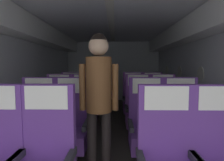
{
  "coord_description": "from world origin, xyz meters",
  "views": [
    {
      "loc": [
        0.08,
        -0.1,
        1.27
      ],
      "look_at": [
        0.01,
        3.91,
        0.93
      ],
      "focal_mm": 29.05,
      "sensor_mm": 36.0,
      "label": 1
    }
  ],
  "objects_px": {
    "seat_c_right_window": "(138,110)",
    "seat_b_right_aisle": "(182,128)",
    "seat_b_right_window": "(147,128)",
    "seat_b_left_window": "(37,127)",
    "seat_b_left_aisle": "(71,127)",
    "seat_c_left_aisle": "(84,110)",
    "seat_d_left_aisle": "(90,101)",
    "seat_c_left_window": "(58,110)",
    "flight_attendant": "(99,90)",
    "seat_d_right_aisle": "(153,101)",
    "seat_c_right_aisle": "(163,110)",
    "seat_d_right_window": "(133,100)",
    "seat_d_left_window": "(70,100)"
  },
  "relations": [
    {
      "from": "seat_b_right_aisle",
      "to": "seat_c_right_window",
      "type": "distance_m",
      "value": 1.0
    },
    {
      "from": "seat_b_left_aisle",
      "to": "seat_d_left_aisle",
      "type": "relative_size",
      "value": 1.0
    },
    {
      "from": "seat_b_left_aisle",
      "to": "seat_d_left_window",
      "type": "relative_size",
      "value": 1.0
    },
    {
      "from": "seat_b_left_window",
      "to": "seat_c_right_aisle",
      "type": "height_order",
      "value": "same"
    },
    {
      "from": "seat_c_left_aisle",
      "to": "seat_d_left_aisle",
      "type": "distance_m",
      "value": 0.88
    },
    {
      "from": "seat_c_left_window",
      "to": "seat_c_right_aisle",
      "type": "bearing_deg",
      "value": 0.37
    },
    {
      "from": "seat_d_left_aisle",
      "to": "flight_attendant",
      "type": "xyz_separation_m",
      "value": [
        0.4,
        -2.12,
        0.53
      ]
    },
    {
      "from": "seat_d_right_window",
      "to": "flight_attendant",
      "type": "bearing_deg",
      "value": -105.41
    },
    {
      "from": "seat_b_right_aisle",
      "to": "flight_attendant",
      "type": "relative_size",
      "value": 0.69
    },
    {
      "from": "seat_c_left_window",
      "to": "seat_c_left_aisle",
      "type": "height_order",
      "value": "same"
    },
    {
      "from": "seat_b_right_window",
      "to": "seat_c_left_aisle",
      "type": "height_order",
      "value": "same"
    },
    {
      "from": "seat_d_left_window",
      "to": "seat_c_left_aisle",
      "type": "bearing_deg",
      "value": -62.6
    },
    {
      "from": "seat_c_left_aisle",
      "to": "seat_b_left_aisle",
      "type": "bearing_deg",
      "value": -90.88
    },
    {
      "from": "seat_c_right_aisle",
      "to": "seat_d_right_aisle",
      "type": "bearing_deg",
      "value": 90.27
    },
    {
      "from": "seat_b_left_aisle",
      "to": "seat_d_right_aisle",
      "type": "distance_m",
      "value": 2.3
    },
    {
      "from": "seat_b_left_window",
      "to": "seat_d_left_window",
      "type": "xyz_separation_m",
      "value": [
        -0.01,
        1.79,
        0.0
      ]
    },
    {
      "from": "seat_c_right_window",
      "to": "seat_d_left_window",
      "type": "distance_m",
      "value": 1.7
    },
    {
      "from": "seat_d_right_aisle",
      "to": "seat_d_left_window",
      "type": "bearing_deg",
      "value": -179.78
    },
    {
      "from": "seat_b_right_window",
      "to": "seat_c_right_aisle",
      "type": "height_order",
      "value": "same"
    },
    {
      "from": "seat_d_left_window",
      "to": "seat_d_right_window",
      "type": "xyz_separation_m",
      "value": [
        1.44,
        0.02,
        0.0
      ]
    },
    {
      "from": "seat_b_left_aisle",
      "to": "seat_c_left_window",
      "type": "relative_size",
      "value": 1.0
    },
    {
      "from": "seat_b_right_window",
      "to": "seat_b_left_window",
      "type": "bearing_deg",
      "value": 179.77
    },
    {
      "from": "seat_b_right_aisle",
      "to": "seat_d_left_aisle",
      "type": "xyz_separation_m",
      "value": [
        -1.44,
        1.78,
        0.0
      ]
    },
    {
      "from": "seat_c_right_window",
      "to": "seat_d_right_window",
      "type": "xyz_separation_m",
      "value": [
        -0.0,
        0.91,
        0.0
      ]
    },
    {
      "from": "seat_d_left_aisle",
      "to": "seat_c_left_window",
      "type": "bearing_deg",
      "value": -116.69
    },
    {
      "from": "seat_b_left_aisle",
      "to": "seat_c_left_window",
      "type": "bearing_deg",
      "value": 116.43
    },
    {
      "from": "seat_b_right_window",
      "to": "seat_d_left_window",
      "type": "distance_m",
      "value": 2.3
    },
    {
      "from": "seat_b_right_aisle",
      "to": "seat_d_left_window",
      "type": "distance_m",
      "value": 2.61
    },
    {
      "from": "flight_attendant",
      "to": "seat_d_right_aisle",
      "type": "bearing_deg",
      "value": 50.74
    },
    {
      "from": "seat_d_left_aisle",
      "to": "seat_d_right_aisle",
      "type": "xyz_separation_m",
      "value": [
        1.44,
        0.01,
        0.0
      ]
    },
    {
      "from": "seat_d_right_window",
      "to": "seat_c_left_window",
      "type": "bearing_deg",
      "value": -147.54
    },
    {
      "from": "seat_b_left_aisle",
      "to": "seat_c_left_aisle",
      "type": "xyz_separation_m",
      "value": [
        0.01,
        0.9,
        0.0
      ]
    },
    {
      "from": "seat_c_left_window",
      "to": "flight_attendant",
      "type": "height_order",
      "value": "flight_attendant"
    },
    {
      "from": "seat_b_right_window",
      "to": "seat_d_left_aisle",
      "type": "relative_size",
      "value": 1.0
    },
    {
      "from": "seat_c_right_window",
      "to": "seat_d_right_aisle",
      "type": "xyz_separation_m",
      "value": [
        0.45,
        0.9,
        0.0
      ]
    },
    {
      "from": "seat_c_right_window",
      "to": "seat_c_left_aisle",
      "type": "bearing_deg",
      "value": 179.54
    },
    {
      "from": "seat_c_left_aisle",
      "to": "flight_attendant",
      "type": "xyz_separation_m",
      "value": [
        0.39,
        -1.24,
        0.53
      ]
    },
    {
      "from": "seat_c_right_aisle",
      "to": "seat_b_left_aisle",
      "type": "bearing_deg",
      "value": -148.1
    },
    {
      "from": "flight_attendant",
      "to": "seat_d_right_window",
      "type": "bearing_deg",
      "value": 61.34
    },
    {
      "from": "seat_d_left_aisle",
      "to": "seat_d_right_aisle",
      "type": "height_order",
      "value": "same"
    },
    {
      "from": "seat_b_left_window",
      "to": "seat_d_left_window",
      "type": "bearing_deg",
      "value": 90.23
    },
    {
      "from": "seat_b_left_aisle",
      "to": "seat_d_left_window",
      "type": "height_order",
      "value": "same"
    },
    {
      "from": "seat_b_left_window",
      "to": "seat_c_left_aisle",
      "type": "distance_m",
      "value": 1.01
    },
    {
      "from": "seat_b_right_aisle",
      "to": "seat_c_right_aisle",
      "type": "bearing_deg",
      "value": 89.87
    },
    {
      "from": "seat_c_right_aisle",
      "to": "seat_d_right_window",
      "type": "relative_size",
      "value": 1.0
    },
    {
      "from": "seat_c_right_window",
      "to": "seat_b_right_aisle",
      "type": "bearing_deg",
      "value": -63.44
    },
    {
      "from": "seat_b_left_aisle",
      "to": "seat_c_right_window",
      "type": "xyz_separation_m",
      "value": [
        1.0,
        0.89,
        0.0
      ]
    },
    {
      "from": "seat_b_right_window",
      "to": "flight_attendant",
      "type": "xyz_separation_m",
      "value": [
        -0.59,
        -0.33,
        0.53
      ]
    },
    {
      "from": "seat_b_left_window",
      "to": "seat_c_right_aisle",
      "type": "relative_size",
      "value": 1.0
    },
    {
      "from": "seat_c_left_aisle",
      "to": "seat_d_right_window",
      "type": "xyz_separation_m",
      "value": [
        0.98,
        0.91,
        0.0
      ]
    }
  ]
}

